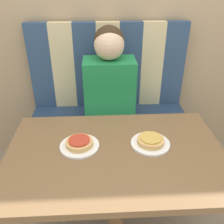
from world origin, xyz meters
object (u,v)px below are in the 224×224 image
object	(u,v)px
person	(109,77)
pizza_right	(151,140)
pizza_left	(79,143)
plate_right	(150,144)
plate_left	(80,146)

from	to	relation	value
person	pizza_right	size ratio (longest dim) A/B	5.03
pizza_left	plate_right	bearing A→B (deg)	-0.00
person	plate_right	xyz separation A→B (m)	(0.18, -0.65, -0.12)
pizza_left	pizza_right	size ratio (longest dim) A/B	1.00
plate_right	pizza_right	distance (m)	0.02
plate_left	person	bearing A→B (deg)	74.26
pizza_left	plate_left	bearing A→B (deg)	-14.04
plate_left	plate_right	bearing A→B (deg)	0.00
person	pizza_right	world-z (taller)	person
plate_right	pizza_left	world-z (taller)	pizza_left
person	pizza_left	world-z (taller)	person
person	plate_left	size ratio (longest dim) A/B	3.46
plate_right	plate_left	bearing A→B (deg)	180.00
person	pizza_right	bearing A→B (deg)	-74.26
pizza_left	person	bearing A→B (deg)	74.26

